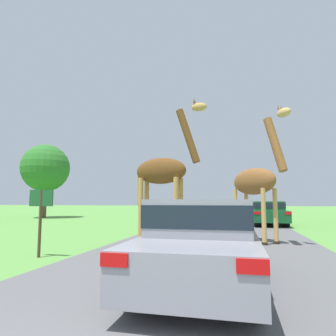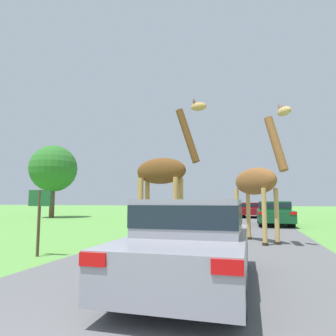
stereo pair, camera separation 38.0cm
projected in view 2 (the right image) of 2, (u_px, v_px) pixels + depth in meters
The scene contains 10 objects.
road at pixel (237, 215), 29.96m from camera, with size 7.01×120.00×0.00m.
giraffe_near_road at pixel (164, 174), 10.72m from camera, with size 2.71×0.91×5.07m.
giraffe_companion at pixel (257, 181), 10.79m from camera, with size 2.16×2.44×4.70m.
car_lead_maroon at pixel (193, 240), 5.36m from camera, with size 1.87×4.42×1.51m.
car_queue_right at pixel (251, 209), 26.43m from camera, with size 1.78×4.41×1.28m.
car_queue_left at pixel (185, 213), 16.89m from camera, with size 1.76×4.66×1.44m.
car_far_ahead at pixel (274, 212), 18.07m from camera, with size 1.93×4.62×1.42m.
car_verge_right at pixel (210, 210), 23.31m from camera, with size 1.89×4.39×1.35m.
tree_far_right at pixel (53, 169), 26.36m from camera, with size 4.09×4.09×6.33m.
sign_post at pixel (39, 210), 8.12m from camera, with size 0.70×0.08×1.78m.
Camera 2 is at (1.21, -1.06, 1.50)m, focal length 32.00 mm.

